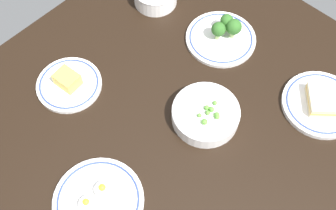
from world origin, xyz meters
TOP-DOWN VIEW (x-y plane):
  - dining_table at (0.00, 0.00)cm, footprint 115.85×101.59cm
  - bowl_peas at (-4.58, 9.18)cm, footprint 17.87×17.87cm
  - plate_eggs at (30.02, 5.42)cm, footprint 21.77×21.77cm
  - plate_sandwich at (-28.80, 29.24)cm, footprint 20.75×20.75cm
  - plate_cheese at (13.36, -24.98)cm, footprint 18.02×18.02cm
  - plate_broccoli at (-28.34, -4.65)cm, footprint 20.71×20.71cm

SIDE VIEW (x-z plane):
  - dining_table at x=0.00cm, z-range 0.00..4.00cm
  - plate_eggs at x=30.02cm, z-range 2.76..7.14cm
  - plate_cheese at x=13.36cm, z-range 2.67..7.77cm
  - plate_sandwich at x=-28.80cm, z-range 3.04..7.66cm
  - plate_broccoli at x=-28.34cm, z-range 2.11..9.69cm
  - bowl_peas at x=-4.58cm, z-range 3.59..9.12cm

